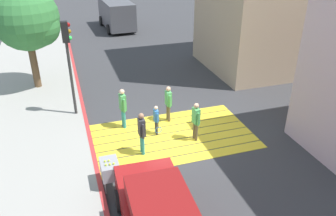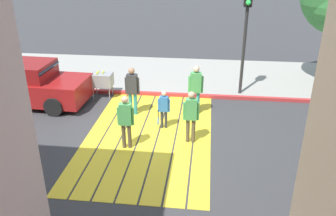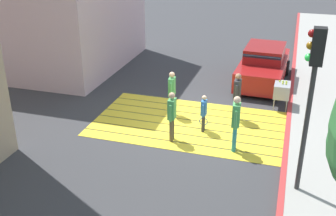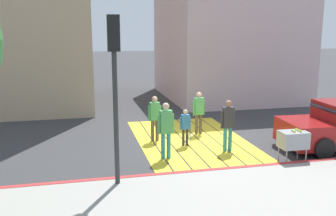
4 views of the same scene
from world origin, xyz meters
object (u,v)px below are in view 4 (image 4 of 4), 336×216
tennis_ball_cart (293,140)px  pedestrian_child_with_racket (185,126)px  pedestrian_adult_trailing (199,110)px  pedestrian_adult_side (166,127)px  pedestrian_adult_lead (228,122)px  pedestrian_teen_behind (155,115)px  traffic_light_corner (114,67)px

tennis_ball_cart → pedestrian_child_with_racket: (2.31, 2.67, 0.02)m
pedestrian_adult_trailing → pedestrian_adult_side: size_ratio=0.92×
pedestrian_adult_lead → pedestrian_adult_side: 2.14m
tennis_ball_cart → pedestrian_adult_side: pedestrian_adult_side is taller
pedestrian_adult_lead → pedestrian_adult_trailing: bearing=7.1°
tennis_ball_cart → pedestrian_adult_trailing: bearing=25.9°
tennis_ball_cart → pedestrian_teen_behind: pedestrian_teen_behind is taller
pedestrian_adult_lead → traffic_light_corner: bearing=119.1°
pedestrian_adult_lead → pedestrian_child_with_racket: bearing=53.2°
pedestrian_adult_side → pedestrian_adult_lead: bearing=-82.6°
pedestrian_adult_trailing → pedestrian_teen_behind: (-0.54, 1.80, 0.00)m
pedestrian_adult_side → pedestrian_teen_behind: (1.96, -0.04, -0.08)m
pedestrian_adult_side → traffic_light_corner: bearing=137.7°
pedestrian_adult_side → pedestrian_child_with_racket: 1.53m
traffic_light_corner → pedestrian_adult_trailing: 5.96m
pedestrian_teen_behind → pedestrian_child_with_racket: (-0.81, -0.90, -0.23)m
pedestrian_teen_behind → pedestrian_child_with_racket: 1.23m
tennis_ball_cart → pedestrian_teen_behind: size_ratio=0.63×
pedestrian_teen_behind → tennis_ball_cart: bearing=-131.1°
traffic_light_corner → pedestrian_adult_trailing: (4.33, -3.51, -2.10)m
tennis_ball_cart → pedestrian_adult_lead: pedestrian_adult_lead is taller
tennis_ball_cart → pedestrian_teen_behind: bearing=48.9°
pedestrian_adult_side → pedestrian_teen_behind: pedestrian_adult_side is taller
tennis_ball_cart → pedestrian_adult_side: (1.15, 3.62, 0.32)m
pedestrian_adult_side → pedestrian_teen_behind: size_ratio=1.08×
pedestrian_adult_side → pedestrian_teen_behind: 1.96m
traffic_light_corner → pedestrian_teen_behind: traffic_light_corner is taller
traffic_light_corner → pedestrian_teen_behind: 4.66m
traffic_light_corner → pedestrian_teen_behind: bearing=-24.3°
tennis_ball_cart → pedestrian_adult_lead: bearing=46.3°
tennis_ball_cart → pedestrian_adult_trailing: size_ratio=0.63×
tennis_ball_cart → pedestrian_adult_side: 3.81m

